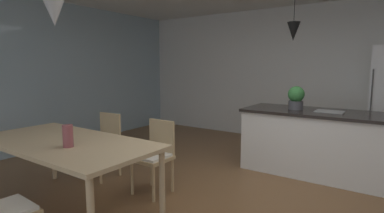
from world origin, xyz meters
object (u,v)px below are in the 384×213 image
Objects in this scene: dining_table at (65,146)px; chair_far_left at (104,143)px; kitchen_island at (316,142)px; potted_plant_on_island at (296,97)px; vase_on_dining_table at (68,136)px; chair_far_right at (155,154)px.

dining_table is 1.01m from chair_far_left.
kitchen_island is (1.93, 2.64, -0.23)m from dining_table.
potted_plant_on_island is at bearing 58.53° from dining_table.
vase_on_dining_table is (0.73, -1.00, 0.39)m from chair_far_left.
dining_table is at bearing 153.66° from vase_on_dining_table.
chair_far_left is at bearing -143.48° from kitchen_island.
kitchen_island is 0.69m from potted_plant_on_island.
chair_far_left is (-0.94, -0.00, 0.00)m from chair_far_right.
kitchen_island is at bearing 36.52° from chair_far_left.
vase_on_dining_table is at bearing -116.17° from potted_plant_on_island.
dining_table is at bearing -121.47° from potted_plant_on_island.
chair_far_right and chair_far_left have the same top height.
vase_on_dining_table is at bearing -53.90° from chair_far_left.
kitchen_island is at bearing 58.90° from vase_on_dining_table.
potted_plant_on_island reaches higher than chair_far_left.
dining_table is 1.04× the size of kitchen_island.
chair_far_right is (0.47, 0.87, -0.22)m from dining_table.
dining_table is 2.38× the size of chair_far_left.
vase_on_dining_table is (0.26, -0.13, 0.17)m from dining_table.
dining_table is at bearing -126.10° from kitchen_island.
vase_on_dining_table is at bearing -121.10° from kitchen_island.
chair_far_left is 0.43× the size of kitchen_island.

